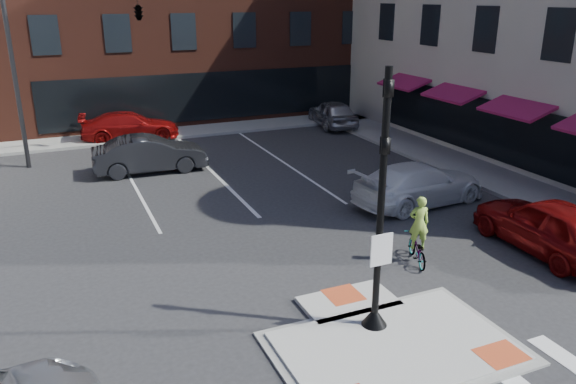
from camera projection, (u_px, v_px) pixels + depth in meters
name	position (u px, v px, depth m)	size (l,w,h in m)	color
ground	(383.00, 338.00, 12.89)	(120.00, 120.00, 0.00)	#28282B
refuge_island	(389.00, 342.00, 12.65)	(5.40, 4.65, 0.13)	gray
sidewalk_e	(466.00, 166.00, 25.58)	(3.00, 24.00, 0.15)	gray
sidewalk_n	(223.00, 127.00, 33.03)	(26.00, 3.00, 0.15)	gray
building_far_left	(61.00, 22.00, 54.74)	(10.00, 12.00, 10.00)	slate
building_far_right	(187.00, 9.00, 61.02)	(12.00, 12.00, 12.00)	brown
signal_pole	(379.00, 237.00, 12.45)	(0.60, 0.60, 5.98)	black
mast_arm_signal	(106.00, 24.00, 25.11)	(6.10, 2.24, 8.00)	black
red_sedan	(550.00, 226.00, 16.94)	(2.04, 5.06, 1.72)	maroon
white_pickup	(419.00, 184.00, 20.94)	(2.18, 5.36, 1.56)	white
bg_car_dark	(150.00, 154.00, 24.76)	(1.71, 4.90, 1.61)	#242529
bg_car_silver	(332.00, 113.00, 33.38)	(1.87, 4.65, 1.59)	#ADAEB4
bg_car_red	(130.00, 126.00, 30.35)	(2.09, 5.15, 1.50)	maroon
cyclist	(418.00, 241.00, 16.32)	(1.06, 1.69, 2.05)	#3F3F44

